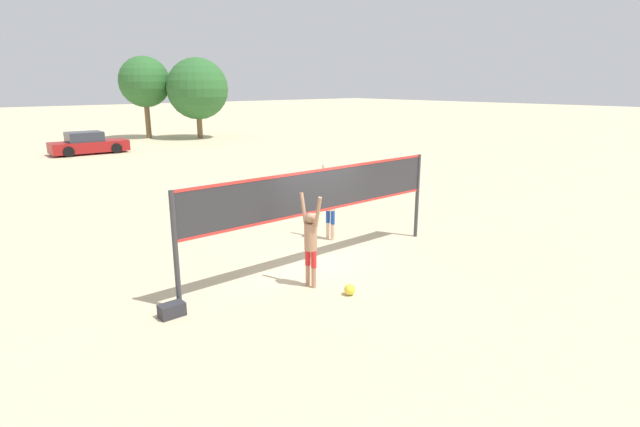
# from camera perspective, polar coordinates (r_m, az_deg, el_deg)

# --- Properties ---
(ground_plane) EXTENTS (200.00, 200.00, 0.00)m
(ground_plane) POSITION_cam_1_polar(r_m,az_deg,el_deg) (12.26, -0.00, -5.95)
(ground_plane) COLOR beige
(volleyball_net) EXTENTS (7.45, 0.10, 2.39)m
(volleyball_net) POSITION_cam_1_polar(r_m,az_deg,el_deg) (11.76, -0.00, 1.90)
(volleyball_net) COLOR #38383D
(volleyball_net) RESTS_ON ground_plane
(player_spiker) EXTENTS (0.28, 0.69, 2.06)m
(player_spiker) POSITION_cam_1_polar(r_m,az_deg,el_deg) (10.69, -1.07, -2.95)
(player_spiker) COLOR tan
(player_spiker) RESTS_ON ground_plane
(player_blocker) EXTENTS (0.28, 0.70, 2.12)m
(player_blocker) POSITION_cam_1_polar(r_m,az_deg,el_deg) (13.96, 1.20, 1.40)
(player_blocker) COLOR beige
(player_blocker) RESTS_ON ground_plane
(volleyball) EXTENTS (0.24, 0.24, 0.24)m
(volleyball) POSITION_cam_1_polar(r_m,az_deg,el_deg) (10.60, 3.40, -8.68)
(volleyball) COLOR yellow
(volleyball) RESTS_ON ground_plane
(gear_bag) EXTENTS (0.48, 0.28, 0.26)m
(gear_bag) POSITION_cam_1_polar(r_m,az_deg,el_deg) (10.07, -16.57, -10.53)
(gear_bag) COLOR #2D2D33
(gear_bag) RESTS_ON ground_plane
(parked_car_near) EXTENTS (4.59, 2.05, 1.39)m
(parked_car_near) POSITION_cam_1_polar(r_m,az_deg,el_deg) (34.80, -24.99, 7.21)
(parked_car_near) COLOR maroon
(parked_car_near) RESTS_ON ground_plane
(tree_left_cluster) EXTENTS (4.79, 4.79, 6.30)m
(tree_left_cluster) POSITION_cam_1_polar(r_m,az_deg,el_deg) (41.73, -13.83, 13.67)
(tree_left_cluster) COLOR brown
(tree_left_cluster) RESTS_ON ground_plane
(tree_right_cluster) EXTENTS (3.97, 3.97, 6.41)m
(tree_right_cluster) POSITION_cam_1_polar(r_m,az_deg,el_deg) (43.08, -19.42, 13.98)
(tree_right_cluster) COLOR brown
(tree_right_cluster) RESTS_ON ground_plane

